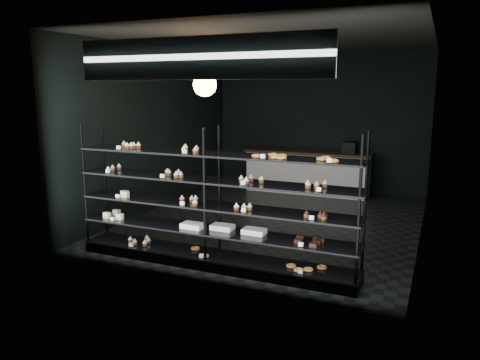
# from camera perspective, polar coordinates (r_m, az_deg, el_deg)

# --- Properties ---
(room) EXTENTS (5.01, 6.01, 3.20)m
(room) POSITION_cam_1_polar(r_m,az_deg,el_deg) (8.38, 4.49, 5.62)
(room) COLOR black
(room) RESTS_ON ground
(display_shelf) EXTENTS (4.00, 0.50, 1.91)m
(display_shelf) POSITION_cam_1_polar(r_m,az_deg,el_deg) (6.37, -3.62, -5.05)
(display_shelf) COLOR black
(display_shelf) RESTS_ON room
(signage) EXTENTS (3.30, 0.05, 0.50)m
(signage) POSITION_cam_1_polar(r_m,az_deg,el_deg) (5.66, -5.36, 14.60)
(signage) COLOR #0D1D45
(signage) RESTS_ON room
(pendant_lamp) EXTENTS (0.35, 0.35, 0.91)m
(pendant_lamp) POSITION_cam_1_polar(r_m,az_deg,el_deg) (7.18, -4.32, 11.50)
(pendant_lamp) COLOR black
(pendant_lamp) RESTS_ON room
(service_counter) EXTENTS (2.90, 0.65, 1.23)m
(service_counter) POSITION_cam_1_polar(r_m,az_deg,el_deg) (10.93, 8.25, 1.03)
(service_counter) COLOR silver
(service_counter) RESTS_ON room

